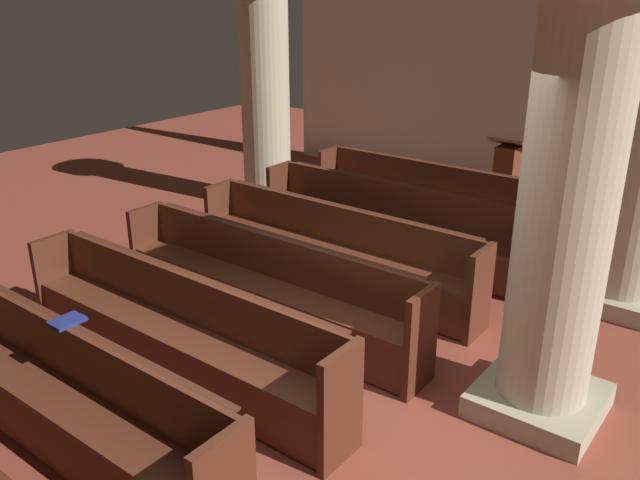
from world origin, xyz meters
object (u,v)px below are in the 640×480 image
(pew_row_5, at_px, (56,388))
(pillar_aisle_rear, at_px, (569,194))
(pew_row_1, at_px, (388,220))
(pillar_far_side, at_px, (265,84))
(pew_row_4, at_px, (176,327))
(pew_row_0, at_px, (433,197))
(pew_row_3, at_px, (265,282))
(lectern, at_px, (505,182))
(pew_row_2, at_px, (334,247))
(hymn_book, at_px, (67,321))

(pew_row_5, distance_m, pillar_aisle_rear, 3.66)
(pew_row_1, bearing_deg, pillar_far_side, 165.18)
(pew_row_1, height_order, pillar_far_side, pillar_far_side)
(pew_row_1, distance_m, pew_row_5, 4.21)
(pew_row_1, bearing_deg, pew_row_4, -90.00)
(pew_row_1, distance_m, pew_row_4, 3.16)
(pew_row_0, bearing_deg, pew_row_4, -90.00)
(pew_row_3, relative_size, lectern, 3.05)
(pew_row_4, distance_m, pillar_far_side, 4.68)
(pew_row_1, height_order, pew_row_3, same)
(pew_row_4, bearing_deg, pew_row_5, -90.00)
(pillar_far_side, bearing_deg, pew_row_3, -48.57)
(pew_row_2, bearing_deg, pew_row_1, 90.00)
(pillar_aisle_rear, xyz_separation_m, hymn_book, (-2.54, -2.20, -0.84))
(pillar_far_side, bearing_deg, pew_row_1, -14.82)
(pew_row_3, distance_m, hymn_book, 1.96)
(lectern, bearing_deg, pew_row_3, -95.79)
(pew_row_5, xyz_separation_m, pillar_aisle_rear, (2.48, 2.40, 1.25))
(pew_row_3, height_order, pew_row_4, same)
(pew_row_2, distance_m, pew_row_4, 2.11)
(hymn_book, bearing_deg, pew_row_1, 89.13)
(pew_row_5, bearing_deg, pew_row_4, 90.00)
(pew_row_5, bearing_deg, pew_row_1, 90.00)
(pew_row_3, distance_m, pillar_far_side, 3.87)
(pew_row_1, relative_size, hymn_book, 15.18)
(pew_row_3, distance_m, pillar_aisle_rear, 2.79)
(hymn_book, bearing_deg, pew_row_4, 85.93)
(pillar_far_side, height_order, hymn_book, pillar_far_side)
(pew_row_3, xyz_separation_m, pew_row_4, (0.00, -1.05, 0.00))
(pew_row_5, height_order, hymn_book, hymn_book)
(pew_row_4, distance_m, pew_row_5, 1.05)
(pew_row_2, relative_size, pew_row_3, 1.00)
(pew_row_0, xyz_separation_m, pew_row_3, (0.00, -3.16, 0.00))
(pew_row_0, bearing_deg, pew_row_2, -90.00)
(pew_row_4, distance_m, pillar_aisle_rear, 3.08)
(pew_row_3, bearing_deg, pew_row_4, -90.00)
(pew_row_3, bearing_deg, pew_row_0, 90.00)
(pew_row_1, bearing_deg, pillar_aisle_rear, -36.28)
(pew_row_0, bearing_deg, lectern, 70.15)
(pew_row_1, xyz_separation_m, pillar_far_side, (-2.43, 0.64, 1.25))
(pew_row_1, bearing_deg, pew_row_5, -90.00)
(pew_row_1, bearing_deg, hymn_book, -90.87)
(pew_row_2, bearing_deg, pew_row_3, -90.00)
(pew_row_0, height_order, pillar_far_side, pillar_far_side)
(pew_row_3, distance_m, pew_row_4, 1.05)
(pew_row_5, relative_size, hymn_book, 15.18)
(pew_row_2, bearing_deg, pew_row_0, 90.00)
(pew_row_2, height_order, pew_row_4, same)
(pew_row_5, bearing_deg, hymn_book, 107.87)
(pew_row_2, xyz_separation_m, pew_row_5, (0.00, -3.16, 0.00))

